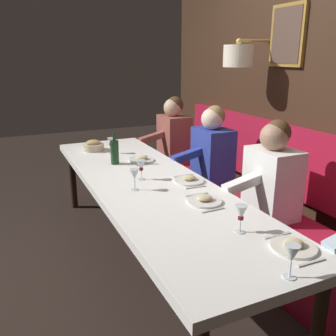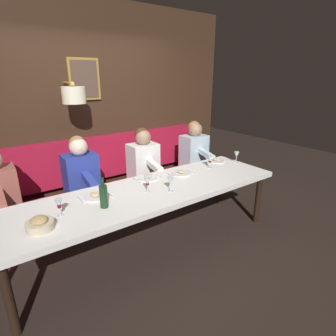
{
  "view_description": "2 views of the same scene",
  "coord_description": "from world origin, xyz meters",
  "px_view_note": "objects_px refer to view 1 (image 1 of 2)",
  "views": [
    {
      "loc": [
        -1.0,
        -2.57,
        1.7
      ],
      "look_at": [
        0.05,
        -0.27,
        0.92
      ],
      "focal_mm": 38.88,
      "sensor_mm": 36.0,
      "label": 1
    },
    {
      "loc": [
        -2.33,
        1.44,
        1.94
      ],
      "look_at": [
        0.05,
        -0.27,
        0.92
      ],
      "focal_mm": 28.91,
      "sensor_mm": 36.0,
      "label": 2
    }
  ],
  "objects_px": {
    "diner_near": "(272,173)",
    "wine_glass_2": "(241,213)",
    "dining_table": "(148,188)",
    "diner_far": "(174,132)",
    "wine_bottle": "(115,152)",
    "bread_bowl": "(93,146)",
    "wine_glass_0": "(135,175)",
    "wine_glass_4": "(111,142)",
    "wine_glass_3": "(292,255)",
    "diner_middle": "(212,148)",
    "wine_glass_1": "(141,166)"
  },
  "relations": [
    {
      "from": "diner_far",
      "to": "bread_bowl",
      "type": "xyz_separation_m",
      "value": [
        -1.04,
        -0.21,
        -0.03
      ]
    },
    {
      "from": "wine_bottle",
      "to": "bread_bowl",
      "type": "xyz_separation_m",
      "value": [
        -0.06,
        0.58,
        -0.07
      ]
    },
    {
      "from": "wine_glass_4",
      "to": "wine_bottle",
      "type": "xyz_separation_m",
      "value": [
        -0.08,
        -0.39,
        0.0
      ]
    },
    {
      "from": "wine_glass_0",
      "to": "wine_glass_4",
      "type": "height_order",
      "value": "same"
    },
    {
      "from": "diner_middle",
      "to": "diner_far",
      "type": "distance_m",
      "value": 0.9
    },
    {
      "from": "diner_middle",
      "to": "wine_glass_1",
      "type": "xyz_separation_m",
      "value": [
        -0.92,
        -0.41,
        0.04
      ]
    },
    {
      "from": "wine_glass_1",
      "to": "wine_glass_3",
      "type": "height_order",
      "value": "same"
    },
    {
      "from": "diner_middle",
      "to": "bread_bowl",
      "type": "xyz_separation_m",
      "value": [
        -1.04,
        0.69,
        -0.03
      ]
    },
    {
      "from": "wine_glass_0",
      "to": "wine_glass_1",
      "type": "xyz_separation_m",
      "value": [
        0.13,
        0.21,
        -0.0
      ]
    },
    {
      "from": "diner_near",
      "to": "wine_glass_2",
      "type": "height_order",
      "value": "diner_near"
    },
    {
      "from": "wine_glass_1",
      "to": "wine_glass_2",
      "type": "xyz_separation_m",
      "value": [
        0.18,
        -1.1,
        0.0
      ]
    },
    {
      "from": "diner_far",
      "to": "wine_glass_1",
      "type": "xyz_separation_m",
      "value": [
        -0.92,
        -1.32,
        0.04
      ]
    },
    {
      "from": "dining_table",
      "to": "wine_bottle",
      "type": "distance_m",
      "value": 0.62
    },
    {
      "from": "diner_near",
      "to": "wine_glass_4",
      "type": "bearing_deg",
      "value": 122.84
    },
    {
      "from": "diner_middle",
      "to": "wine_glass_1",
      "type": "relative_size",
      "value": 4.82
    },
    {
      "from": "wine_glass_3",
      "to": "diner_far",
      "type": "bearing_deg",
      "value": 74.63
    },
    {
      "from": "wine_glass_4",
      "to": "wine_bottle",
      "type": "height_order",
      "value": "wine_bottle"
    },
    {
      "from": "wine_glass_3",
      "to": "diner_near",
      "type": "bearing_deg",
      "value": 53.44
    },
    {
      "from": "wine_bottle",
      "to": "diner_near",
      "type": "bearing_deg",
      "value": -46.02
    },
    {
      "from": "diner_far",
      "to": "wine_bottle",
      "type": "relative_size",
      "value": 2.64
    },
    {
      "from": "diner_near",
      "to": "wine_glass_1",
      "type": "distance_m",
      "value": 1.04
    },
    {
      "from": "wine_glass_0",
      "to": "wine_glass_3",
      "type": "relative_size",
      "value": 1.0
    },
    {
      "from": "dining_table",
      "to": "diner_far",
      "type": "distance_m",
      "value": 1.64
    },
    {
      "from": "wine_glass_2",
      "to": "bread_bowl",
      "type": "distance_m",
      "value": 2.23
    },
    {
      "from": "diner_far",
      "to": "wine_glass_4",
      "type": "distance_m",
      "value": 0.99
    },
    {
      "from": "diner_near",
      "to": "wine_glass_2",
      "type": "relative_size",
      "value": 4.82
    },
    {
      "from": "wine_glass_3",
      "to": "wine_glass_4",
      "type": "xyz_separation_m",
      "value": [
        -0.11,
        2.47,
        -0.0
      ]
    },
    {
      "from": "wine_glass_2",
      "to": "wine_bottle",
      "type": "height_order",
      "value": "wine_bottle"
    },
    {
      "from": "wine_glass_2",
      "to": "wine_glass_4",
      "type": "height_order",
      "value": "same"
    },
    {
      "from": "diner_far",
      "to": "wine_glass_1",
      "type": "bearing_deg",
      "value": -124.87
    },
    {
      "from": "wine_glass_0",
      "to": "diner_near",
      "type": "bearing_deg",
      "value": -15.38
    },
    {
      "from": "wine_glass_3",
      "to": "bread_bowl",
      "type": "distance_m",
      "value": 2.68
    },
    {
      "from": "diner_far",
      "to": "wine_glass_3",
      "type": "bearing_deg",
      "value": -105.37
    },
    {
      "from": "wine_glass_1",
      "to": "wine_glass_4",
      "type": "distance_m",
      "value": 0.91
    },
    {
      "from": "diner_middle",
      "to": "wine_glass_1",
      "type": "distance_m",
      "value": 1.01
    },
    {
      "from": "dining_table",
      "to": "wine_glass_3",
      "type": "relative_size",
      "value": 19.27
    },
    {
      "from": "wine_glass_1",
      "to": "wine_bottle",
      "type": "xyz_separation_m",
      "value": [
        -0.06,
        0.52,
        0.0
      ]
    },
    {
      "from": "diner_middle",
      "to": "wine_glass_1",
      "type": "bearing_deg",
      "value": -155.83
    },
    {
      "from": "diner_far",
      "to": "wine_bottle",
      "type": "xyz_separation_m",
      "value": [
        -0.98,
        -0.8,
        0.04
      ]
    },
    {
      "from": "diner_near",
      "to": "wine_glass_1",
      "type": "xyz_separation_m",
      "value": [
        -0.92,
        0.5,
        0.04
      ]
    },
    {
      "from": "wine_glass_1",
      "to": "dining_table",
      "type": "bearing_deg",
      "value": -60.27
    },
    {
      "from": "wine_glass_2",
      "to": "diner_middle",
      "type": "bearing_deg",
      "value": 64.13
    },
    {
      "from": "dining_table",
      "to": "diner_middle",
      "type": "height_order",
      "value": "diner_middle"
    },
    {
      "from": "dining_table",
      "to": "wine_glass_0",
      "type": "bearing_deg",
      "value": -138.71
    },
    {
      "from": "wine_glass_3",
      "to": "wine_glass_2",
      "type": "bearing_deg",
      "value": 82.86
    },
    {
      "from": "diner_middle",
      "to": "bread_bowl",
      "type": "height_order",
      "value": "diner_middle"
    },
    {
      "from": "wine_glass_2",
      "to": "wine_glass_0",
      "type": "bearing_deg",
      "value": 109.34
    },
    {
      "from": "diner_far",
      "to": "bread_bowl",
      "type": "bearing_deg",
      "value": -168.44
    },
    {
      "from": "wine_glass_3",
      "to": "wine_glass_4",
      "type": "distance_m",
      "value": 2.47
    },
    {
      "from": "diner_near",
      "to": "dining_table",
      "type": "bearing_deg",
      "value": 153.85
    }
  ]
}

